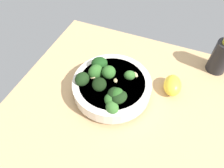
# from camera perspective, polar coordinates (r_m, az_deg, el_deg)

# --- Properties ---
(ground_plane) EXTENTS (0.61, 0.61, 0.04)m
(ground_plane) POSITION_cam_1_polar(r_m,az_deg,el_deg) (0.57, 2.18, -7.58)
(ground_plane) COLOR tan
(bowl_of_broccoli) EXTENTS (0.21, 0.21, 0.09)m
(bowl_of_broccoli) POSITION_cam_1_polar(r_m,az_deg,el_deg) (0.55, -0.36, -0.33)
(bowl_of_broccoli) COLOR silver
(bowl_of_broccoli) RESTS_ON ground_plane
(lemon_wedge) EXTENTS (0.08, 0.06, 0.04)m
(lemon_wedge) POSITION_cam_1_polar(r_m,az_deg,el_deg) (0.59, 16.36, -0.34)
(lemon_wedge) COLOR yellow
(lemon_wedge) RESTS_ON ground_plane
(bottle_short) EXTENTS (0.06, 0.06, 0.12)m
(bottle_short) POSITION_cam_1_polar(r_m,az_deg,el_deg) (0.68, 28.09, 6.82)
(bottle_short) COLOR black
(bottle_short) RESTS_ON ground_plane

